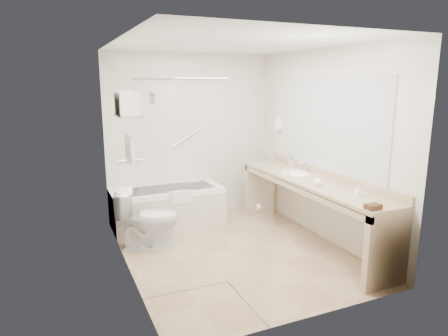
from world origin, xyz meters
name	(u,v)px	position (x,y,z in m)	size (l,w,h in m)	color
floor	(234,250)	(0.00, 0.00, 0.00)	(3.20, 3.20, 0.00)	tan
ceiling	(235,43)	(0.00, 0.00, 2.50)	(2.60, 3.20, 0.10)	silver
wall_back	(191,136)	(0.00, 1.60, 1.25)	(2.60, 0.10, 2.50)	beige
wall_front	(315,183)	(0.00, -1.60, 1.25)	(2.60, 0.10, 2.50)	beige
wall_left	(123,161)	(-1.30, 0.00, 1.25)	(0.10, 3.20, 2.50)	beige
wall_right	(323,146)	(1.30, 0.00, 1.25)	(0.10, 3.20, 2.50)	beige
bathtub	(168,206)	(-0.50, 1.24, 0.28)	(1.60, 0.73, 0.59)	white
grab_bar_short	(130,160)	(-0.95, 1.56, 0.95)	(0.03, 0.03, 0.40)	silver
grab_bar_long	(188,136)	(-0.05, 1.56, 1.25)	(0.03, 0.03, 0.60)	silver
shower_enclosure	(215,192)	(-0.63, -0.93, 1.07)	(0.96, 0.91, 2.11)	silver
towel_shelf	(127,111)	(-1.17, 0.35, 1.75)	(0.24, 0.55, 0.81)	silver
vanity_counter	(311,195)	(1.02, -0.15, 0.64)	(0.55, 2.70, 0.95)	tan
sink	(296,175)	(1.05, 0.25, 0.82)	(0.40, 0.52, 0.14)	white
faucet	(305,166)	(1.20, 0.25, 0.93)	(0.03, 0.03, 0.14)	silver
mirror	(331,124)	(1.29, -0.15, 1.55)	(0.02, 2.00, 1.20)	silver
hairdryer_unit	(279,123)	(1.25, 1.05, 1.45)	(0.08, 0.10, 0.18)	white
toilet	(148,219)	(-0.95, 0.53, 0.38)	(0.43, 0.77, 0.75)	white
amenity_basket	(373,207)	(0.86, -1.40, 0.88)	(0.15, 0.10, 0.05)	#4D301B
soap_bottle_a	(358,194)	(1.03, -0.99, 0.88)	(0.05, 0.12, 0.05)	white
soap_bottle_b	(318,182)	(0.91, -0.44, 0.90)	(0.10, 0.13, 0.10)	white
water_bottle_left	(292,165)	(1.05, 0.33, 0.94)	(0.06, 0.06, 0.20)	silver
water_bottle_mid	(290,164)	(1.08, 0.45, 0.94)	(0.06, 0.06, 0.20)	silver
water_bottle_right	(258,156)	(0.92, 1.10, 0.95)	(0.07, 0.07, 0.22)	silver
drinking_glass_near	(288,173)	(0.84, 0.12, 0.90)	(0.08, 0.08, 0.10)	silver
drinking_glass_far	(286,172)	(0.85, 0.19, 0.90)	(0.07, 0.07, 0.09)	silver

